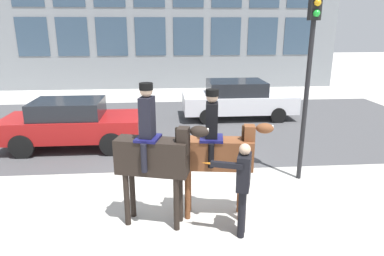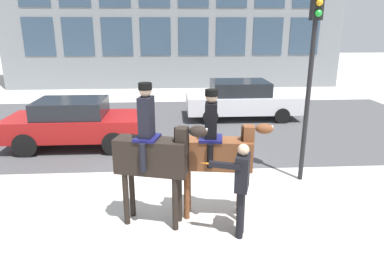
# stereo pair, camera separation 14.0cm
# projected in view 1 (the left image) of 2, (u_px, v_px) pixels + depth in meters

# --- Properties ---
(ground_plane) EXTENTS (80.00, 80.00, 0.00)m
(ground_plane) POSITION_uv_depth(u_px,v_px,m) (181.00, 179.00, 8.55)
(ground_plane) COLOR #B2AFA8
(road_surface) EXTENTS (20.12, 8.50, 0.01)m
(road_surface) POSITION_uv_depth(u_px,v_px,m) (175.00, 125.00, 13.08)
(road_surface) COLOR #444447
(road_surface) RESTS_ON ground_plane
(mounted_horse_lead) EXTENTS (1.76, 0.77, 2.72)m
(mounted_horse_lead) POSITION_uv_depth(u_px,v_px,m) (154.00, 153.00, 6.23)
(mounted_horse_lead) COLOR black
(mounted_horse_lead) RESTS_ON ground_plane
(mounted_horse_companion) EXTENTS (1.88, 0.65, 2.56)m
(mounted_horse_companion) POSITION_uv_depth(u_px,v_px,m) (217.00, 151.00, 6.52)
(mounted_horse_companion) COLOR brown
(mounted_horse_companion) RESTS_ON ground_plane
(pedestrian_bystander) EXTENTS (0.91, 0.45, 1.76)m
(pedestrian_bystander) POSITION_uv_depth(u_px,v_px,m) (242.00, 183.00, 5.97)
(pedestrian_bystander) COLOR black
(pedestrian_bystander) RESTS_ON ground_plane
(street_car_near_lane) EXTENTS (4.11, 1.80, 1.50)m
(street_car_near_lane) POSITION_uv_depth(u_px,v_px,m) (72.00, 123.00, 10.52)
(street_car_near_lane) COLOR maroon
(street_car_near_lane) RESTS_ON ground_plane
(street_car_far_lane) EXTENTS (4.52, 2.06, 1.53)m
(street_car_far_lane) POSITION_uv_depth(u_px,v_px,m) (238.00, 99.00, 14.05)
(street_car_far_lane) COLOR silver
(street_car_far_lane) RESTS_ON ground_plane
(traffic_light) EXTENTS (0.24, 0.29, 4.50)m
(traffic_light) POSITION_uv_depth(u_px,v_px,m) (310.00, 57.00, 7.72)
(traffic_light) COLOR black
(traffic_light) RESTS_ON ground_plane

